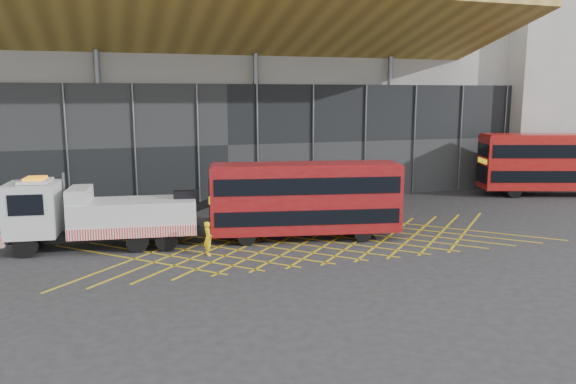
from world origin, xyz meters
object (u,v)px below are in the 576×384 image
object	(u,v)px
worker	(208,238)
recovery_truck	(97,215)
bus_second	(558,162)
bus_towed	(305,197)

from	to	relation	value
worker	recovery_truck	bearing A→B (deg)	55.79
bus_second	worker	distance (m)	28.19
bus_towed	worker	distance (m)	5.60
recovery_truck	bus_towed	world-z (taller)	bus_towed
bus_towed	bus_second	bearing A→B (deg)	27.07
recovery_truck	worker	xyz separation A→B (m)	(4.84, -2.76, -0.87)
recovery_truck	worker	world-z (taller)	recovery_truck
bus_second	worker	size ratio (longest dim) A/B	7.09
recovery_truck	bus_second	xyz separation A→B (m)	(31.92, 4.85, 0.83)
recovery_truck	worker	distance (m)	5.64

